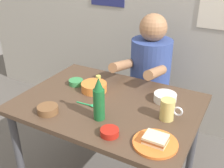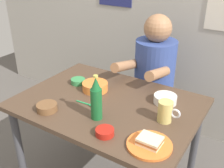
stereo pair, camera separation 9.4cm
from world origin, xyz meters
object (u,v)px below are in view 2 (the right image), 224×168
at_px(stool, 151,111).
at_px(beer_bottle, 96,99).
at_px(sandwich, 150,141).
at_px(dip_bowl_green, 78,81).
at_px(dining_table, 108,114).
at_px(plate_orange, 149,145).
at_px(person_seated, 154,66).
at_px(beer_mug, 166,112).

height_order(stool, beer_bottle, beer_bottle).
bearing_deg(sandwich, beer_bottle, 170.00).
distance_m(sandwich, dip_bowl_green, 0.79).
relative_size(dining_table, plate_orange, 5.00).
bearing_deg(sandwich, stool, 112.69).
bearing_deg(person_seated, dining_table, -93.06).
xyz_separation_m(dining_table, beer_bottle, (0.05, -0.18, 0.21)).
xyz_separation_m(plate_orange, beer_bottle, (-0.35, 0.06, 0.11)).
xyz_separation_m(person_seated, beer_mug, (0.35, -0.63, 0.03)).
xyz_separation_m(dining_table, dip_bowl_green, (-0.31, 0.10, 0.11)).
bearing_deg(sandwich, dining_table, 148.37).
relative_size(sandwich, dip_bowl_green, 1.10).
relative_size(stool, dip_bowl_green, 4.50).
relative_size(person_seated, sandwich, 6.54).
xyz_separation_m(sandwich, beer_mug, (-0.02, 0.24, 0.03)).
bearing_deg(beer_mug, sandwich, -85.10).
bearing_deg(person_seated, stool, 90.00).
xyz_separation_m(dining_table, plate_orange, (0.40, -0.25, 0.10)).
xyz_separation_m(sandwich, dip_bowl_green, (-0.71, 0.34, -0.01)).
bearing_deg(dining_table, beer_mug, -1.22).
distance_m(dining_table, dip_bowl_green, 0.35).
xyz_separation_m(person_seated, plate_orange, (0.37, -0.86, -0.02)).
bearing_deg(plate_orange, person_seated, 112.95).
height_order(plate_orange, beer_mug, beer_mug).
relative_size(dining_table, person_seated, 1.53).
height_order(dining_table, sandwich, sandwich).
bearing_deg(plate_orange, sandwich, 90.00).
bearing_deg(dip_bowl_green, beer_mug, -8.75).
relative_size(beer_mug, beer_bottle, 0.48).
bearing_deg(person_seated, dip_bowl_green, -123.59).
distance_m(plate_orange, sandwich, 0.02).
distance_m(dining_table, sandwich, 0.49).
relative_size(dining_table, stool, 2.44).
relative_size(person_seated, dip_bowl_green, 7.20).
bearing_deg(dip_bowl_green, person_seated, 56.41).
distance_m(plate_orange, beer_mug, 0.24).
relative_size(plate_orange, sandwich, 2.00).
bearing_deg(dining_table, plate_orange, -31.63).
distance_m(stool, plate_orange, 1.03).
distance_m(beer_bottle, dip_bowl_green, 0.47).
relative_size(beer_bottle, dip_bowl_green, 2.62).
xyz_separation_m(stool, sandwich, (0.37, -0.88, 0.42)).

